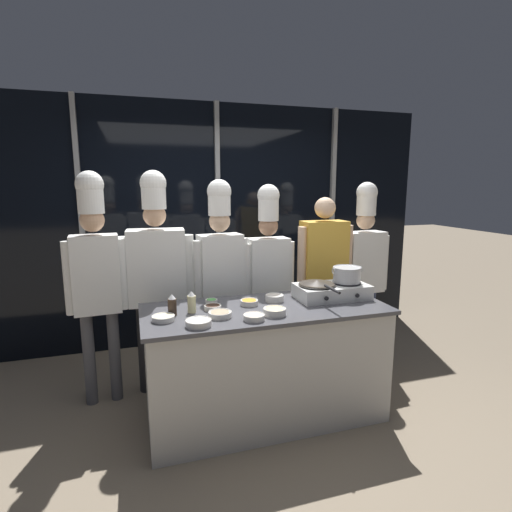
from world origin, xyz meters
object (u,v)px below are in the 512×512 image
object	(u,v)px
portable_stove	(332,291)
chef_sous	(157,269)
stock_pot	(347,274)
prep_bowl_carrots	(249,302)
chef_line	(220,266)
prep_bowl_scallions	(211,301)
prep_bowl_noodles	(163,318)
prep_bowl_soy_glaze	(213,307)
prep_bowl_onion	(275,298)
chef_pastry	(268,267)
prep_bowl_mushrooms	(220,314)
chef_head	(96,267)
frying_pan	(317,283)
person_guest	(323,268)
prep_bowl_ginger	(275,311)
chef_apprentice	(364,260)
squeeze_bottle_soy	(172,305)
prep_bowl_rice	(198,322)
prep_bowl_chicken	(254,317)
squeeze_bottle_oil	(192,302)

from	to	relation	value
portable_stove	chef_sous	xyz separation A→B (m)	(-1.34, 0.62, 0.14)
stock_pot	prep_bowl_carrots	distance (m)	0.85
portable_stove	chef_line	size ratio (longest dim) A/B	0.31
stock_pot	prep_bowl_scallions	world-z (taller)	stock_pot
prep_bowl_noodles	chef_sous	bearing A→B (deg)	88.99
prep_bowl_soy_glaze	prep_bowl_onion	xyz separation A→B (m)	(0.51, 0.07, 0.01)
prep_bowl_noodles	chef_line	world-z (taller)	chef_line
portable_stove	chef_pastry	world-z (taller)	chef_pastry
prep_bowl_mushrooms	chef_head	bearing A→B (deg)	138.98
prep_bowl_soy_glaze	frying_pan	bearing A→B (deg)	1.00
prep_bowl_mushrooms	person_guest	size ratio (longest dim) A/B	0.10
prep_bowl_mushrooms	chef_head	xyz separation A→B (m)	(-0.85, 0.74, 0.24)
prep_bowl_ginger	portable_stove	bearing A→B (deg)	24.08
prep_bowl_noodles	prep_bowl_scallions	xyz separation A→B (m)	(0.39, 0.30, -0.00)
stock_pot	prep_bowl_noodles	world-z (taller)	stock_pot
portable_stove	person_guest	bearing A→B (deg)	70.54
chef_head	prep_bowl_mushrooms	bearing A→B (deg)	135.05
chef_apprentice	chef_line	bearing A→B (deg)	-2.01
prep_bowl_carrots	chef_sous	size ratio (longest dim) A/B	0.07
stock_pot	chef_sous	bearing A→B (deg)	157.24
prep_bowl_onion	chef_line	size ratio (longest dim) A/B	0.08
prep_bowl_soy_glaze	chef_apprentice	bearing A→B (deg)	20.43
prep_bowl_onion	person_guest	xyz separation A→B (m)	(0.66, 0.47, 0.10)
frying_pan	prep_bowl_carrots	distance (m)	0.57
chef_apprentice	squeeze_bottle_soy	bearing A→B (deg)	14.72
stock_pot	person_guest	world-z (taller)	person_guest
prep_bowl_rice	prep_bowl_chicken	size ratio (longest dim) A/B	1.16
squeeze_bottle_soy	prep_bowl_chicken	size ratio (longest dim) A/B	1.04
prep_bowl_ginger	person_guest	xyz separation A→B (m)	(0.77, 0.78, 0.10)
squeeze_bottle_oil	prep_bowl_ginger	xyz separation A→B (m)	(0.55, -0.24, -0.05)
prep_bowl_soy_glaze	chef_apprentice	size ratio (longest dim) A/B	0.07
squeeze_bottle_oil	prep_bowl_soy_glaze	bearing A→B (deg)	2.85
prep_bowl_carrots	chef_head	distance (m)	1.27
prep_bowl_carrots	prep_bowl_rice	bearing A→B (deg)	-142.43
prep_bowl_chicken	chef_line	world-z (taller)	chef_line
portable_stove	squeeze_bottle_oil	world-z (taller)	squeeze_bottle_oil
stock_pot	chef_apprentice	distance (m)	0.80
stock_pot	prep_bowl_ginger	world-z (taller)	stock_pot
portable_stove	prep_bowl_rice	world-z (taller)	portable_stove
prep_bowl_rice	chef_line	bearing A→B (deg)	68.85
portable_stove	prep_bowl_chicken	world-z (taller)	portable_stove
chef_line	portable_stove	bearing A→B (deg)	138.43
prep_bowl_noodles	prep_bowl_ginger	xyz separation A→B (m)	(0.77, -0.11, 0.01)
chef_head	chef_pastry	xyz separation A→B (m)	(1.47, 0.02, -0.09)
prep_bowl_rice	prep_bowl_ginger	distance (m)	0.56
stock_pot	squeeze_bottle_soy	world-z (taller)	stock_pot
stock_pot	squeeze_bottle_soy	xyz separation A→B (m)	(-1.42, -0.05, -0.12)
prep_bowl_scallions	prep_bowl_onion	distance (m)	0.50
chef_sous	chef_pastry	world-z (taller)	chef_sous
chef_line	chef_pastry	world-z (taller)	chef_line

